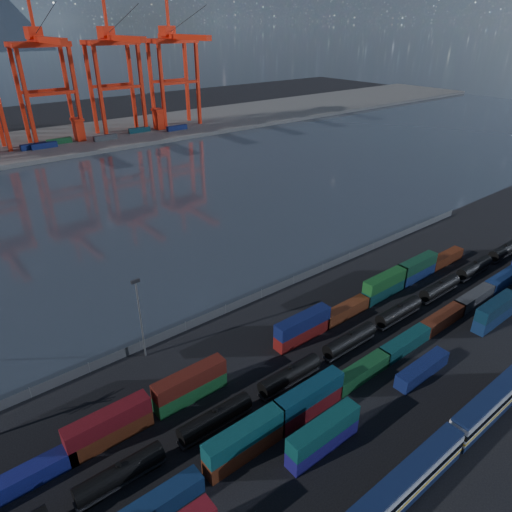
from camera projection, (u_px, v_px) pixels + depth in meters
ground at (356, 361)px, 85.10m from camera, size 700.00×700.00×0.00m
harbor_water at (121, 204)px, 158.09m from camera, size 700.00×700.00×0.00m
far_quay at (35, 145)px, 230.64m from camera, size 700.00×70.00×2.00m
passenger_train at (400, 489)px, 58.86m from camera, size 76.96×3.08×5.29m
container_row_south at (434, 357)px, 82.31m from camera, size 140.31×2.60×5.54m
container_row_mid at (402, 343)px, 86.63m from camera, size 142.50×2.67×5.69m
container_row_north at (288, 337)px, 87.74m from camera, size 128.84×2.63×5.60m
tanker_string at (350, 341)px, 87.40m from camera, size 136.83×2.76×3.94m
waterfront_fence at (261, 294)px, 104.11m from camera, size 160.12×0.12×2.20m
yard_light_mast at (140, 315)px, 82.30m from camera, size 1.60×0.40×16.60m
gantry_cranes at (1, 59)px, 203.11m from camera, size 201.15×50.21×68.00m
quay_containers at (18, 149)px, 213.39m from camera, size 172.58×10.99×2.60m
straddle_carriers at (32, 135)px, 219.18m from camera, size 140.00×7.00×11.10m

